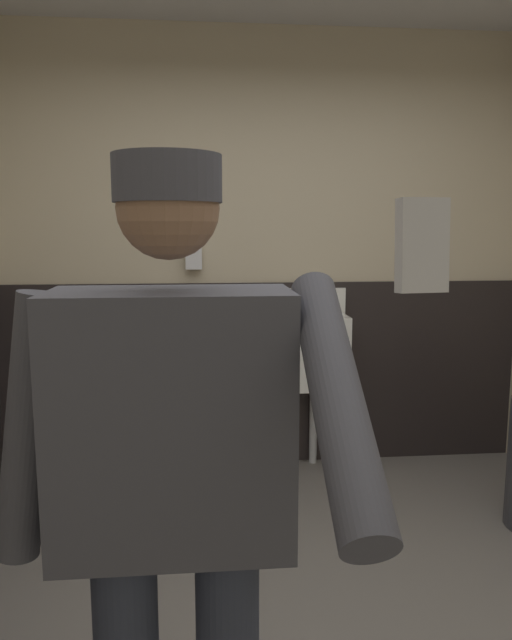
{
  "coord_description": "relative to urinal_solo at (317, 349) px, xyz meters",
  "views": [
    {
      "loc": [
        -0.4,
        -1.82,
        1.53
      ],
      "look_at": [
        -0.23,
        -0.03,
        1.25
      ],
      "focal_mm": 33.43,
      "sensor_mm": 36.0,
      "label": 1
    }
  ],
  "objects": [
    {
      "name": "wall_back",
      "position": [
        -0.32,
        0.22,
        0.59
      ],
      "size": [
        3.95,
        0.12,
        2.73
      ],
      "primitive_type": "cube",
      "color": "beige",
      "rests_on": "ground_plane"
    },
    {
      "name": "wainscot_band_back",
      "position": [
        -0.32,
        0.14,
        -0.18
      ],
      "size": [
        3.35,
        0.03,
        1.19
      ],
      "primitive_type": "cube",
      "color": "black",
      "rests_on": "ground_plane"
    },
    {
      "name": "urinal_solo",
      "position": [
        0.0,
        0.0,
        0.0
      ],
      "size": [
        0.4,
        0.34,
        1.24
      ],
      "color": "white",
      "rests_on": "ground_plane"
    },
    {
      "name": "person",
      "position": [
        -0.78,
        -2.41,
        0.21
      ],
      "size": [
        0.71,
        0.6,
        1.67
      ],
      "color": "#2D3342",
      "rests_on": "ground_plane"
    },
    {
      "name": "cell_phone",
      "position": [
        -0.46,
        -2.91,
        0.73
      ],
      "size": [
        0.06,
        0.03,
        0.11
      ],
      "primitive_type": "cube",
      "rotation": [
        -0.06,
        0.0,
        0.13
      ],
      "color": "silver"
    },
    {
      "name": "soap_dispenser",
      "position": [
        -0.76,
        0.12,
        0.59
      ],
      "size": [
        0.1,
        0.07,
        0.18
      ],
      "primitive_type": "cube",
      "color": "silver"
    }
  ]
}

